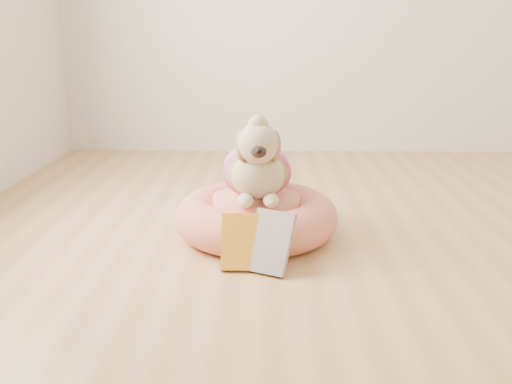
{
  "coord_description": "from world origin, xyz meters",
  "views": [
    {
      "loc": [
        -0.58,
        -1.8,
        0.81
      ],
      "look_at": [
        -0.62,
        0.4,
        0.2
      ],
      "focal_mm": 40.0,
      "sensor_mm": 36.0,
      "label": 1
    }
  ],
  "objects_px": {
    "pet_bed": "(256,217)",
    "book_white": "(271,242)",
    "dog": "(257,153)",
    "book_yellow": "(240,242)"
  },
  "relations": [
    {
      "from": "pet_bed",
      "to": "book_white",
      "type": "height_order",
      "value": "book_white"
    },
    {
      "from": "pet_bed",
      "to": "dog",
      "type": "distance_m",
      "value": 0.27
    },
    {
      "from": "pet_bed",
      "to": "book_white",
      "type": "distance_m",
      "value": 0.36
    },
    {
      "from": "pet_bed",
      "to": "book_white",
      "type": "relative_size",
      "value": 2.96
    },
    {
      "from": "book_yellow",
      "to": "pet_bed",
      "type": "bearing_deg",
      "value": 81.3
    },
    {
      "from": "dog",
      "to": "book_white",
      "type": "distance_m",
      "value": 0.44
    },
    {
      "from": "pet_bed",
      "to": "book_yellow",
      "type": "xyz_separation_m",
      "value": [
        -0.05,
        -0.33,
        0.01
      ]
    },
    {
      "from": "book_white",
      "to": "dog",
      "type": "bearing_deg",
      "value": 123.82
    },
    {
      "from": "dog",
      "to": "book_yellow",
      "type": "distance_m",
      "value": 0.43
    },
    {
      "from": "dog",
      "to": "book_white",
      "type": "xyz_separation_m",
      "value": [
        0.05,
        -0.36,
        -0.25
      ]
    }
  ]
}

